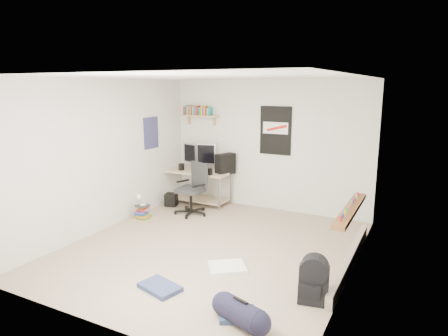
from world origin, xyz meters
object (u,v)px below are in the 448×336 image
at_px(backpack, 314,285).
at_px(book_stack, 143,211).
at_px(desk, 196,186).
at_px(office_chair, 191,189).
at_px(duffel_bag, 240,312).

relative_size(backpack, book_stack, 1.10).
relative_size(desk, book_stack, 3.63).
bearing_deg(backpack, book_stack, 148.00).
relative_size(office_chair, duffel_bag, 1.95).
xyz_separation_m(office_chair, backpack, (2.88, -2.03, -0.29)).
xyz_separation_m(backpack, book_stack, (-3.50, 1.37, -0.05)).
bearing_deg(office_chair, backpack, -13.92).
height_order(desk, office_chair, office_chair).
xyz_separation_m(backpack, duffel_bag, (-0.54, -0.79, -0.06)).
bearing_deg(backpack, duffel_bag, -134.99).
distance_m(desk, duffel_bag, 4.36).
bearing_deg(book_stack, office_chair, 46.50).
distance_m(duffel_bag, book_stack, 3.67).
height_order(backpack, book_stack, backpack).
height_order(backpack, duffel_bag, backpack).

